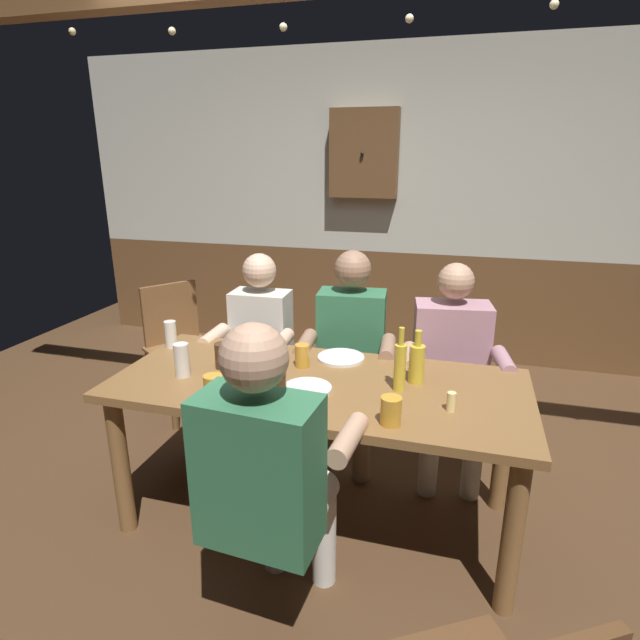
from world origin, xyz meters
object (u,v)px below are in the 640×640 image
object	(u,v)px
pint_glass_0	(223,356)
pint_glass_3	(391,411)
wall_dart_cabinet	(364,154)
table_candle	(451,402)
pint_glass_5	(171,334)
person_3	(268,470)
pint_glass_1	(214,387)
person_1	(350,347)
dining_table	(318,402)
pint_glass_2	(182,360)
chair_empty_near_left	(180,344)
plate_0	(341,358)
bottle_1	(400,365)
pint_glass_6	(302,356)
pint_glass_4	(277,391)
person_2	(451,361)
person_0	(257,344)
bottle_0	(417,362)
plate_1	(307,388)

from	to	relation	value
pint_glass_0	pint_glass_3	size ratio (longest dim) A/B	1.10
wall_dart_cabinet	pint_glass_3	bearing A→B (deg)	-76.03
table_candle	pint_glass_5	distance (m)	1.51
person_3	pint_glass_1	distance (m)	0.53
person_1	person_3	distance (m)	1.28
dining_table	pint_glass_3	size ratio (longest dim) A/B	16.71
pint_glass_2	chair_empty_near_left	bearing A→B (deg)	122.16
table_candle	plate_0	bearing A→B (deg)	143.29
bottle_1	pint_glass_6	world-z (taller)	bottle_1
plate_0	pint_glass_2	bearing A→B (deg)	-148.49
table_candle	pint_glass_4	size ratio (longest dim) A/B	0.52
dining_table	chair_empty_near_left	xyz separation A→B (m)	(-1.25, 0.89, -0.16)
person_2	person_3	xyz separation A→B (m)	(-0.57, -1.28, 0.04)
person_0	pint_glass_4	xyz separation A→B (m)	(0.47, -0.91, 0.18)
person_2	bottle_0	size ratio (longest dim) A/B	4.76
pint_glass_3	person_2	bearing A→B (deg)	78.07
person_3	wall_dart_cabinet	distance (m)	3.12
chair_empty_near_left	plate_0	size ratio (longest dim) A/B	3.72
pint_glass_2	pint_glass_5	distance (m)	0.41
bottle_1	pint_glass_0	size ratio (longest dim) A/B	2.33
person_0	pint_glass_4	bearing A→B (deg)	114.93
pint_glass_5	pint_glass_2	bearing A→B (deg)	-51.65
person_2	bottle_1	size ratio (longest dim) A/B	4.08
dining_table	person_0	distance (m)	0.84
pint_glass_6	person_3	bearing A→B (deg)	-80.96
pint_glass_1	pint_glass_5	world-z (taller)	pint_glass_5
plate_1	pint_glass_5	bearing A→B (deg)	160.19
person_3	table_candle	size ratio (longest dim) A/B	15.54
pint_glass_0	pint_glass_2	xyz separation A→B (m)	(-0.14, -0.14, 0.02)
plate_0	bottle_1	distance (m)	0.45
bottle_0	wall_dart_cabinet	xyz separation A→B (m)	(-0.70, 2.17, 0.89)
plate_1	person_3	bearing A→B (deg)	-87.46
person_3	bottle_1	world-z (taller)	person_3
person_0	chair_empty_near_left	xyz separation A→B (m)	(-0.69, 0.27, -0.17)
chair_empty_near_left	pint_glass_5	world-z (taller)	pint_glass_5
plate_1	pint_glass_6	distance (m)	0.27
plate_0	table_candle	bearing A→B (deg)	-36.71
pint_glass_2	pint_glass_0	bearing A→B (deg)	46.46
dining_table	plate_0	bearing A→B (deg)	82.47
pint_glass_3	wall_dart_cabinet	bearing A→B (deg)	103.97
person_3	plate_1	size ratio (longest dim) A/B	5.75
pint_glass_1	pint_glass_5	size ratio (longest dim) A/B	0.74
table_candle	pint_glass_6	xyz separation A→B (m)	(-0.72, 0.27, 0.02)
chair_empty_near_left	pint_glass_3	bearing A→B (deg)	89.25
person_3	pint_glass_2	distance (m)	0.83
table_candle	pint_glass_3	xyz separation A→B (m)	(-0.22, -0.18, 0.02)
chair_empty_near_left	bottle_1	size ratio (longest dim) A/B	3.04
pint_glass_1	pint_glass_5	distance (m)	0.71
person_3	pint_glass_6	xyz separation A→B (m)	(-0.13, 0.79, 0.11)
dining_table	pint_glass_1	bearing A→B (deg)	-142.27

